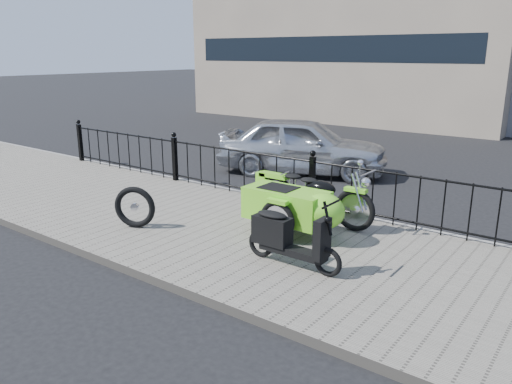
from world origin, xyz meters
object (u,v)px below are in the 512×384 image
Objects in this scene: scooter at (287,237)px; spare_tire at (135,207)px; motorcycle_sidecar at (301,204)px; sedan_car at (303,145)px.

spare_tire is (-2.76, -0.24, -0.04)m from scooter.
motorcycle_sidecar is at bearing 113.05° from scooter.
motorcycle_sidecar is 3.32× the size of spare_tire.
spare_tire is at bearing 160.14° from sedan_car.
motorcycle_sidecar is at bearing -169.73° from sedan_car.
sedan_car reaches higher than spare_tire.
sedan_car is (-0.11, 5.30, 0.23)m from spare_tire.
scooter is 5.82m from sedan_car.
spare_tire is (-2.29, -1.36, -0.13)m from motorcycle_sidecar.
sedan_car reaches higher than motorcycle_sidecar.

